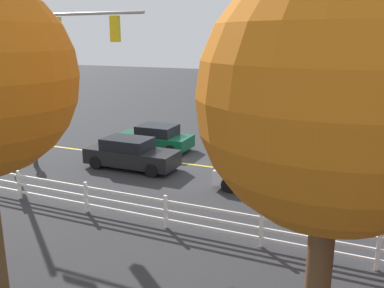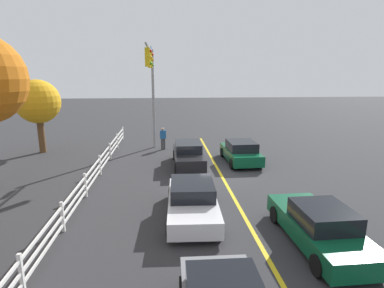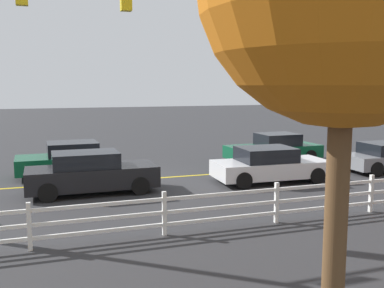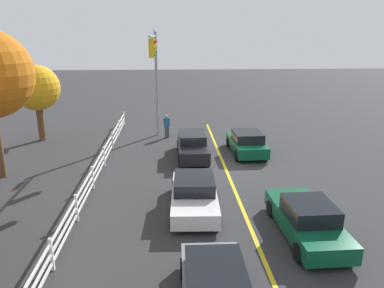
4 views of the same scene
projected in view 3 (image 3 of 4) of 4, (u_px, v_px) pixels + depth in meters
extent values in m
plane|color=#2D2D30|center=(126.00, 180.00, 17.86)|extent=(120.00, 120.00, 0.00)
cube|color=gold|center=(217.00, 174.00, 19.14)|extent=(28.00, 0.16, 0.01)
sphere|color=#148C19|center=(22.00, 0.00, 12.29)|extent=(0.17, 0.17, 0.17)
sphere|color=#148C19|center=(125.00, 6.00, 13.22)|extent=(0.17, 0.17, 0.17)
cube|color=#0C4C2D|center=(273.00, 151.00, 22.12)|extent=(4.81, 1.92, 0.63)
cube|color=black|center=(278.00, 139.00, 22.12)|extent=(1.95, 1.68, 0.58)
cylinder|color=black|center=(252.00, 160.00, 20.81)|extent=(0.64, 0.23, 0.64)
cylinder|color=black|center=(237.00, 155.00, 22.38)|extent=(0.64, 0.23, 0.64)
cylinder|color=black|center=(310.00, 156.00, 21.92)|extent=(0.64, 0.23, 0.64)
cylinder|color=black|center=(291.00, 151.00, 23.49)|extent=(0.64, 0.23, 0.64)
cube|color=black|center=(93.00, 177.00, 15.68)|extent=(4.56, 1.74, 0.74)
cube|color=black|center=(86.00, 160.00, 15.52)|extent=(2.28, 1.56, 0.53)
cylinder|color=black|center=(131.00, 177.00, 16.96)|extent=(0.64, 0.22, 0.64)
cylinder|color=black|center=(140.00, 186.00, 15.46)|extent=(0.64, 0.22, 0.64)
cylinder|color=black|center=(47.00, 183.00, 15.96)|extent=(0.64, 0.22, 0.64)
cylinder|color=black|center=(48.00, 193.00, 14.46)|extent=(0.64, 0.22, 0.64)
cylinder|color=black|center=(350.00, 163.00, 20.09)|extent=(0.64, 0.23, 0.64)
cylinder|color=black|center=(376.00, 169.00, 18.52)|extent=(0.64, 0.23, 0.64)
cube|color=#0C4C2D|center=(68.00, 163.00, 18.71)|extent=(4.25, 1.97, 0.65)
cube|color=black|center=(73.00, 149.00, 18.70)|extent=(2.10, 1.74, 0.57)
cylinder|color=black|center=(33.00, 174.00, 17.44)|extent=(0.64, 0.23, 0.64)
cylinder|color=black|center=(32.00, 167.00, 19.07)|extent=(0.64, 0.23, 0.64)
cylinder|color=black|center=(105.00, 170.00, 18.41)|extent=(0.64, 0.23, 0.64)
cylinder|color=black|center=(99.00, 163.00, 20.05)|extent=(0.64, 0.23, 0.64)
cube|color=silver|center=(271.00, 168.00, 17.58)|extent=(4.64, 2.08, 0.62)
cube|color=black|center=(266.00, 154.00, 17.44)|extent=(2.20, 1.79, 0.55)
cylinder|color=black|center=(294.00, 168.00, 18.89)|extent=(0.65, 0.25, 0.64)
cylinder|color=black|center=(317.00, 176.00, 17.21)|extent=(0.65, 0.25, 0.64)
cylinder|color=black|center=(226.00, 172.00, 18.02)|extent=(0.65, 0.25, 0.64)
cylinder|color=black|center=(244.00, 180.00, 16.33)|extent=(0.65, 0.25, 0.64)
cube|color=white|center=(371.00, 193.00, 13.34)|extent=(0.10, 0.10, 1.15)
cube|color=white|center=(276.00, 203.00, 12.29)|extent=(0.10, 0.10, 1.15)
cube|color=white|center=(164.00, 213.00, 11.25)|extent=(0.10, 0.10, 1.15)
cube|color=white|center=(29.00, 227.00, 10.21)|extent=(0.10, 0.10, 1.15)
cube|color=white|center=(277.00, 190.00, 12.24)|extent=(26.00, 0.06, 0.09)
cube|color=white|center=(276.00, 202.00, 12.29)|extent=(26.00, 0.06, 0.09)
cube|color=white|center=(276.00, 213.00, 12.33)|extent=(26.00, 0.06, 0.09)
cylinder|color=brown|center=(336.00, 214.00, 6.76)|extent=(0.36, 0.36, 3.74)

